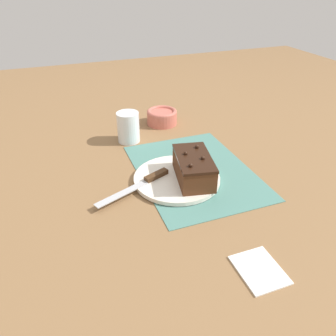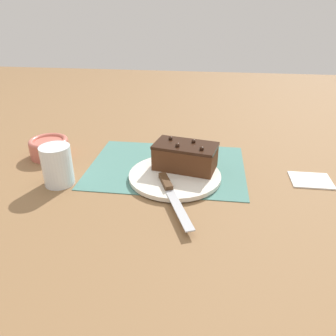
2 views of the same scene
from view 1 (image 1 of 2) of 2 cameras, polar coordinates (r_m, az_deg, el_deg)
The scene contains 8 objects.
ground_plane at distance 1.03m, azimuth 4.57°, elevation -0.57°, with size 3.00×3.00×0.00m, color olive.
placemat_woven at distance 1.03m, azimuth 4.58°, elevation -0.48°, with size 0.46×0.34×0.00m, color slate.
cake_plate at distance 0.98m, azimuth 1.54°, elevation -1.80°, with size 0.26×0.26×0.01m.
chocolate_cake at distance 0.95m, azimuth 4.47°, elevation 0.08°, with size 0.19×0.13×0.08m.
serving_knife at distance 0.94m, azimuth -3.96°, elevation -2.29°, with size 0.11×0.24×0.01m.
drinking_glass at distance 1.20m, azimuth -6.92°, elevation 7.07°, with size 0.08×0.08×0.11m.
small_bowl at distance 1.34m, azimuth -1.06°, elevation 8.97°, with size 0.12×0.12×0.06m.
folded_napkin at distance 0.75m, azimuth 15.65°, elevation -16.61°, with size 0.11×0.09×0.01m, color white.
Camera 1 is at (-0.79, 0.38, 0.55)m, focal length 35.00 mm.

